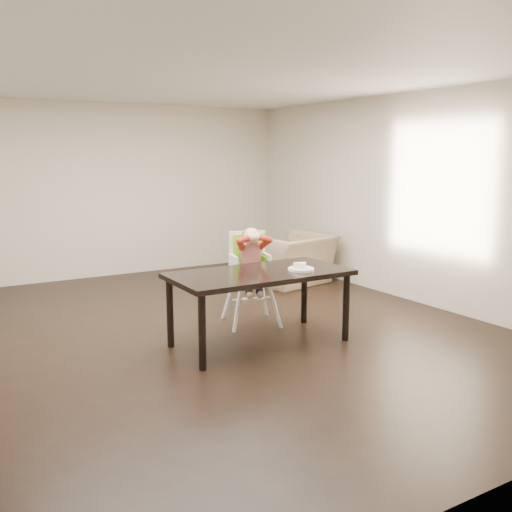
% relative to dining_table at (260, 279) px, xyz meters
% --- Properties ---
extents(ground, '(7.00, 7.00, 0.00)m').
position_rel_dining_table_xyz_m(ground, '(-0.36, 0.60, -0.67)').
color(ground, black).
rests_on(ground, ground).
extents(room_walls, '(6.02, 7.02, 2.71)m').
position_rel_dining_table_xyz_m(room_walls, '(-0.36, 0.60, 1.18)').
color(room_walls, beige).
rests_on(room_walls, ground).
extents(dining_table, '(1.80, 0.90, 0.75)m').
position_rel_dining_table_xyz_m(dining_table, '(0.00, 0.00, 0.00)').
color(dining_table, black).
rests_on(dining_table, ground).
extents(high_chair, '(0.56, 0.56, 1.10)m').
position_rel_dining_table_xyz_m(high_chair, '(0.29, 0.68, 0.11)').
color(high_chair, white).
rests_on(high_chair, ground).
extents(plate, '(0.34, 0.34, 0.08)m').
position_rel_dining_table_xyz_m(plate, '(0.39, -0.16, 0.11)').
color(plate, white).
rests_on(plate, dining_table).
extents(armchair, '(1.26, 0.95, 0.99)m').
position_rel_dining_table_xyz_m(armchair, '(1.84, 2.13, -0.18)').
color(armchair, '#988261').
rests_on(armchair, ground).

